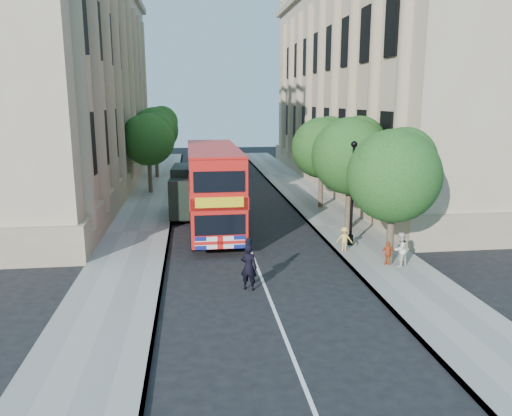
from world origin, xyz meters
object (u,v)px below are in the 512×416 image
object	(u,v)px
police_constable	(249,267)
woman_pedestrian	(400,249)
box_van	(190,192)
lamp_post	(352,198)
double_decker_bus	(214,186)

from	to	relation	value
police_constable	woman_pedestrian	world-z (taller)	police_constable
woman_pedestrian	box_van	bearing A→B (deg)	-82.50
lamp_post	double_decker_bus	bearing A→B (deg)	149.31
box_van	police_constable	world-z (taller)	box_van
double_decker_bus	woman_pedestrian	world-z (taller)	double_decker_bus
woman_pedestrian	police_constable	bearing A→B (deg)	-17.85
lamp_post	police_constable	distance (m)	7.72
double_decker_bus	woman_pedestrian	distance (m)	10.76
police_constable	woman_pedestrian	bearing A→B (deg)	-141.78
box_van	police_constable	xyz separation A→B (m)	(2.24, -12.90, -0.60)
double_decker_bus	police_constable	xyz separation A→B (m)	(0.92, -8.91, -1.64)
police_constable	lamp_post	bearing A→B (deg)	-113.57
lamp_post	box_van	distance (m)	11.22
lamp_post	double_decker_bus	world-z (taller)	lamp_post
box_van	lamp_post	bearing A→B (deg)	-41.99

